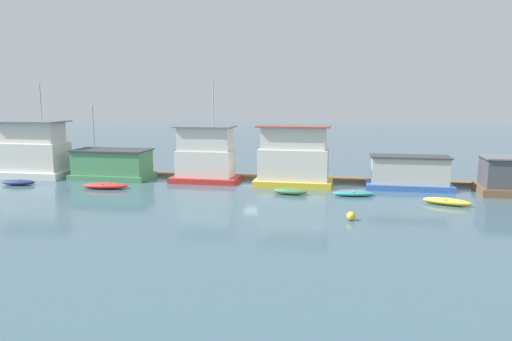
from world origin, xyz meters
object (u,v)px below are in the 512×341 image
dinghy_green (290,191)px  mooring_post_near_right (386,178)px  dinghy_teal (353,193)px  houseboat_white (33,152)px  dinghy_navy (19,182)px  dinghy_red (105,185)px  houseboat_red (205,157)px  buoy_yellow (351,216)px  houseboat_yellow (293,159)px  houseboat_blue (409,173)px  mooring_post_centre (412,175)px  houseboat_green (112,164)px  dinghy_yellow (447,201)px

dinghy_green → mooring_post_near_right: (7.94, 6.18, 0.34)m
dinghy_teal → mooring_post_near_right: bearing=63.6°
houseboat_white → dinghy_navy: bearing=-72.4°
dinghy_red → houseboat_red: bearing=33.4°
houseboat_white → buoy_yellow: size_ratio=15.49×
houseboat_yellow → houseboat_blue: (9.94, 0.47, -1.08)m
houseboat_blue → dinghy_red: size_ratio=1.74×
mooring_post_centre → buoy_yellow: (-5.31, -13.76, -0.59)m
buoy_yellow → dinghy_navy: bearing=166.1°
houseboat_green → buoy_yellow: (22.58, -11.98, -1.08)m
houseboat_yellow → houseboat_red: bearing=176.0°
mooring_post_centre → mooring_post_near_right: (-2.25, 0.00, -0.27)m
houseboat_white → houseboat_yellow: 25.58m
houseboat_red → mooring_post_centre: 18.77m
dinghy_navy → dinghy_red: (8.41, -0.09, 0.02)m
houseboat_yellow → buoy_yellow: bearing=-66.2°
dinghy_navy → dinghy_yellow: dinghy_yellow is taller
houseboat_white → dinghy_teal: bearing=-6.7°
houseboat_white → mooring_post_near_right: bearing=3.7°
dinghy_teal → buoy_yellow: (-0.17, -7.93, 0.08)m
mooring_post_centre → mooring_post_near_right: mooring_post_centre is taller
houseboat_green → houseboat_blue: bearing=0.1°
houseboat_yellow → dinghy_red: 16.53m
houseboat_yellow → dinghy_green: size_ratio=2.35×
houseboat_green → mooring_post_centre: size_ratio=4.25×
houseboat_white → dinghy_navy: 5.05m
mooring_post_centre → dinghy_teal: bearing=-131.4°
houseboat_green → mooring_post_near_right: (25.64, 1.78, -0.77)m
houseboat_blue → mooring_post_centre: bearing=75.6°
dinghy_navy → buoy_yellow: buoy_yellow is taller
houseboat_red → houseboat_yellow: houseboat_red is taller
dinghy_navy → mooring_post_centre: size_ratio=1.74×
houseboat_green → dinghy_navy: houseboat_green is taller
dinghy_teal → mooring_post_centre: bearing=48.6°
houseboat_white → dinghy_yellow: size_ratio=2.48×
houseboat_white → houseboat_red: size_ratio=0.96×
dinghy_navy → mooring_post_centre: mooring_post_centre is taller
dinghy_yellow → mooring_post_near_right: mooring_post_near_right is taller
buoy_yellow → houseboat_green: bearing=152.0°
buoy_yellow → houseboat_blue: bearing=67.9°
houseboat_green → dinghy_teal: size_ratio=2.21×
houseboat_blue → dinghy_green: (-9.74, -4.42, -1.06)m
houseboat_red → dinghy_green: size_ratio=3.23×
dinghy_teal → mooring_post_centre: (5.14, 5.82, 0.66)m
dinghy_navy → dinghy_red: 8.41m
dinghy_green → houseboat_red: bearing=151.8°
houseboat_white → houseboat_blue: houseboat_white is taller
houseboat_yellow → mooring_post_centre: bearing=12.1°
houseboat_yellow → dinghy_yellow: houseboat_yellow is taller
dinghy_yellow → houseboat_white: bearing=171.6°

